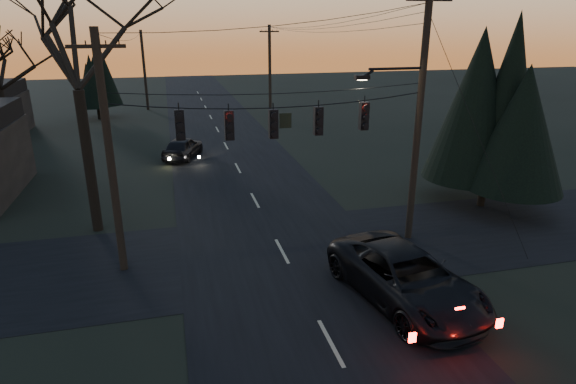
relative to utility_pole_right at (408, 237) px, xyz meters
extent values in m
cube|color=black|center=(-5.50, 10.00, 0.01)|extent=(8.00, 120.00, 0.02)
cube|color=black|center=(-5.50, 0.00, 0.01)|extent=(60.00, 7.00, 0.02)
cylinder|color=black|center=(-5.75, 0.00, 6.10)|extent=(11.50, 0.04, 0.04)
cylinder|color=black|center=(-12.86, 4.05, 3.04)|extent=(0.44, 0.44, 6.08)
cylinder|color=black|center=(5.29, 2.58, 0.80)|extent=(0.36, 0.36, 1.60)
cone|color=black|center=(5.29, 2.58, 4.89)|extent=(4.75, 4.75, 7.38)
cylinder|color=black|center=(-19.97, 18.41, 2.25)|extent=(0.44, 0.44, 4.50)
cylinder|color=black|center=(-15.82, 31.65, 0.80)|extent=(0.36, 0.36, 1.60)
cone|color=black|center=(-15.82, 31.65, 3.32)|extent=(3.38, 3.38, 4.23)
imported|color=black|center=(-2.45, -4.45, 0.85)|extent=(3.86, 6.50, 1.69)
imported|color=black|center=(-8.70, 15.33, 0.72)|extent=(3.17, 4.57, 1.44)
camera|label=1|loc=(-9.45, -16.83, 8.58)|focal=30.00mm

